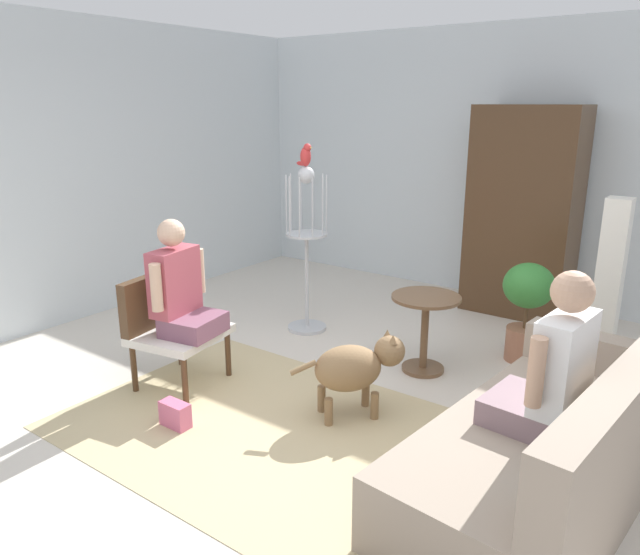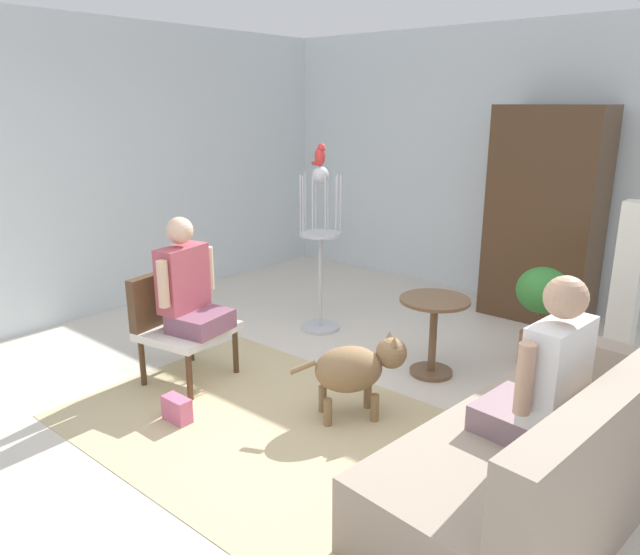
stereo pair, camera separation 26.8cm
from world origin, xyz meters
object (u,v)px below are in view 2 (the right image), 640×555
at_px(couch, 549,458).
at_px(column_lamp, 625,295).
at_px(bird_cage_stand, 320,253).
at_px(armchair, 177,317).
at_px(parrot, 320,155).
at_px(armoire_cabinet, 545,215).
at_px(round_end_table, 433,326).
at_px(person_on_couch, 546,377).
at_px(person_on_armchair, 188,286).
at_px(potted_plant, 541,307).
at_px(handbag, 177,409).
at_px(dog, 356,368).

distance_m(couch, column_lamp, 1.89).
bearing_deg(bird_cage_stand, armchair, -96.77).
bearing_deg(parrot, armoire_cabinet, 49.88).
height_order(round_end_table, column_lamp, column_lamp).
relative_size(person_on_couch, armoire_cabinet, 0.43).
distance_m(round_end_table, parrot, 1.78).
bearing_deg(person_on_couch, person_on_armchair, -175.47).
xyz_separation_m(bird_cage_stand, potted_plant, (1.86, 0.48, -0.23)).
distance_m(potted_plant, handbag, 2.85).
height_order(round_end_table, potted_plant, potted_plant).
xyz_separation_m(armchair, bird_cage_stand, (0.17, 1.47, 0.25)).
relative_size(round_end_table, column_lamp, 0.45).
xyz_separation_m(bird_cage_stand, armoire_cabinet, (1.40, 1.66, 0.28)).
bearing_deg(parrot, person_on_armchair, -91.40).
xyz_separation_m(person_on_armchair, bird_cage_stand, (0.04, 1.45, -0.02)).
bearing_deg(parrot, couch, -25.24).
bearing_deg(potted_plant, couch, -67.21).
distance_m(armchair, round_end_table, 1.96).
bearing_deg(round_end_table, couch, -38.95).
relative_size(person_on_couch, parrot, 4.39).
xyz_separation_m(round_end_table, dog, (-0.05, -0.91, -0.04)).
distance_m(couch, handbag, 2.32).
distance_m(person_on_couch, person_on_armchair, 2.57).
bearing_deg(parrot, bird_cage_stand, 0.00).
distance_m(person_on_armchair, handbag, 0.91).
xyz_separation_m(couch, parrot, (-2.58, 1.22, 1.31)).
height_order(bird_cage_stand, potted_plant, bird_cage_stand).
height_order(potted_plant, handbag, potted_plant).
distance_m(couch, armoire_cabinet, 3.19).
bearing_deg(bird_cage_stand, column_lamp, 14.59).
height_order(armoire_cabinet, handbag, armoire_cabinet).
relative_size(couch, armoire_cabinet, 1.03).
bearing_deg(armchair, bird_cage_stand, 83.23).
relative_size(couch, parrot, 10.57).
height_order(armchair, person_on_couch, person_on_couch).
bearing_deg(person_on_armchair, bird_cage_stand, 88.45).
distance_m(armchair, person_on_armchair, 0.30).
relative_size(round_end_table, parrot, 3.14).
xyz_separation_m(couch, round_end_table, (-1.28, 1.04, 0.10)).
height_order(dog, column_lamp, column_lamp).
xyz_separation_m(dog, column_lamp, (1.18, 1.72, 0.33)).
xyz_separation_m(bird_cage_stand, parrot, (-0.00, 0.00, 0.87)).
bearing_deg(couch, handbag, -162.31).
xyz_separation_m(person_on_couch, parrot, (-2.52, 1.25, 0.86)).
bearing_deg(column_lamp, person_on_armchair, -139.71).
bearing_deg(armoire_cabinet, round_end_table, -93.25).
bearing_deg(parrot, armchair, -96.63).
height_order(person_on_armchair, column_lamp, column_lamp).
distance_m(person_on_couch, armoire_cabinet, 3.13).
relative_size(armchair, round_end_table, 1.33).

